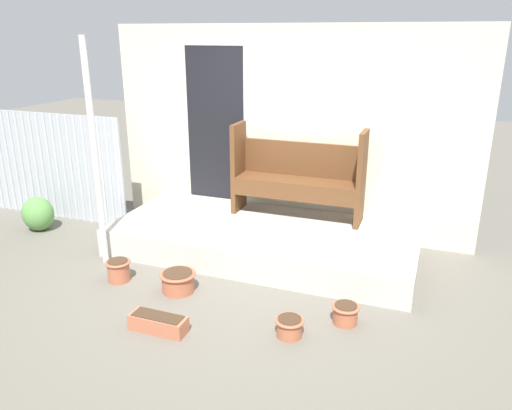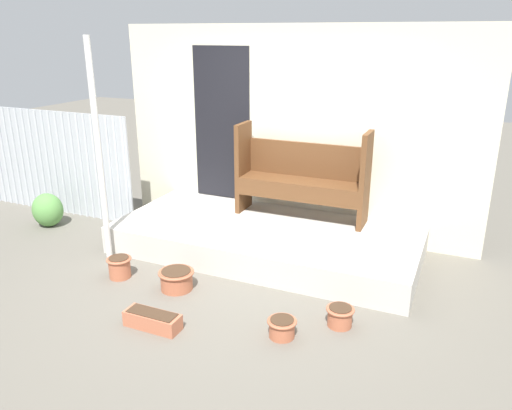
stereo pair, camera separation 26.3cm
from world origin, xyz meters
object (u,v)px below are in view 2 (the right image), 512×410
Objects in this scene: shrub_by_fence at (48,210)px; flower_pot_far_right at (340,315)px; flower_pot_left at (120,266)px; flower_pot_right at (282,327)px; planter_box_rect at (153,320)px; flower_pot_middle at (177,279)px; support_post at (99,155)px; bench at (302,174)px.

flower_pot_far_right is at bearing -10.68° from shrub_by_fence.
flower_pot_left reaches higher than flower_pot_right.
flower_pot_left reaches higher than planter_box_rect.
shrub_by_fence is at bearing 151.15° from planter_box_rect.
flower_pot_left is 1.04× the size of flower_pot_far_right.
flower_pot_far_right reaches higher than planter_box_rect.
shrub_by_fence is (-2.54, 0.81, 0.11)m from flower_pot_middle.
flower_pot_middle is 0.71× the size of planter_box_rect.
planter_box_rect is (-1.52, -0.70, -0.03)m from flower_pot_far_right.
flower_pot_middle is at bearing 164.42° from flower_pot_right.
flower_pot_middle is 2.67m from shrub_by_fence.
support_post is 3.05m from flower_pot_far_right.
support_post is 4.74× the size of planter_box_rect.
planter_box_rect is at bearing -163.20° from flower_pot_right.
bench is 3.47m from shrub_by_fence.
flower_pot_middle is (1.11, -0.30, -1.12)m from support_post.
flower_pot_left is at bearing -130.53° from bench.
bench is at bearing 119.52° from flower_pot_far_right.
shrub_by_fence is at bearing -165.37° from bench.
bench is 2.27m from flower_pot_right.
flower_pot_right is at bearing -16.98° from shrub_by_fence.
support_post is at bearing 164.70° from flower_pot_middle.
flower_pot_middle is (0.70, 0.02, -0.01)m from flower_pot_left.
bench is 5.99× the size of flower_pot_left.
support_post is at bearing -143.60° from bench.
support_post is 1.55× the size of bench.
flower_pot_right is (1.99, -0.34, -0.03)m from flower_pot_left.
flower_pot_right is 0.55m from flower_pot_far_right.
flower_pot_right is at bearing -15.45° from support_post.
flower_pot_right is 1.15m from planter_box_rect.
flower_pot_left is at bearing 142.92° from planter_box_rect.
shrub_by_fence is (-2.73, 1.50, 0.15)m from planter_box_rect.
flower_pot_right is 0.57× the size of shrub_by_fence.
planter_box_rect is at bearing -37.08° from flower_pot_left.
flower_pot_right reaches higher than planter_box_rect.
flower_pot_left is 1.11m from planter_box_rect.
support_post reaches higher than flower_pot_middle.
support_post is 1.23m from flower_pot_left.
support_post is 9.61× the size of flower_pot_far_right.
shrub_by_fence is at bearing 160.50° from support_post.
flower_pot_middle is at bearing 1.86° from flower_pot_left.
flower_pot_middle reaches higher than planter_box_rect.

